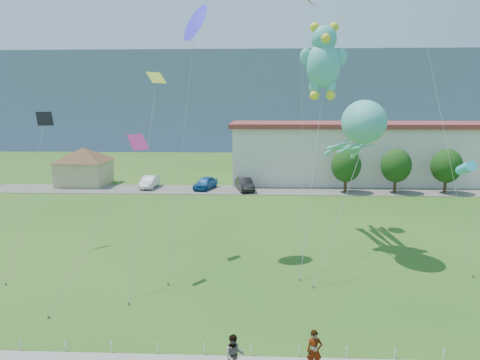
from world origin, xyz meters
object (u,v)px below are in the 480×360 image
Objects in this scene: parked_car_silver at (150,182)px; parked_car_blue at (205,183)px; teddy_bear_kite at (323,59)px; pavilion at (84,163)px; warehouse at (445,151)px; parked_car_black at (245,184)px; octopus_kite at (358,133)px; pedestrian_right at (234,355)px; pedestrian_left at (314,351)px.

parked_car_blue is (7.31, -0.54, 0.00)m from parked_car_silver.
teddy_bear_kite is at bearing -47.70° from parked_car_silver.
warehouse is (50.00, 6.00, 1.10)m from pavilion.
octopus_kite is at bearing -81.85° from parked_car_black.
pavilion is 5.55× the size of pedestrian_right.
parked_car_silver is 31.66m from teddy_bear_kite.
parked_car_blue is (16.63, -2.59, -2.19)m from pavilion.
pedestrian_right is at bearing -173.64° from pedestrian_left.
parked_car_black is (21.67, -3.45, -2.18)m from pavilion.
pavilion reaches higher than parked_car_black.
pedestrian_right is 0.13× the size of octopus_kite.
pedestrian_left is at bearing -97.07° from parked_car_black.
parked_car_silver is at bearing -12.42° from pavilion.
teddy_bear_kite is (5.51, 16.55, 12.81)m from pedestrian_right.
parked_car_silver is 32.49m from octopus_kite.
pedestrian_right is at bearing -120.58° from warehouse.
pavilion is at bearing 138.98° from teddy_bear_kite.
parked_car_black is at bearing 80.46° from pedestrian_right.
pavilion reaches higher than parked_car_silver.
parked_car_blue is at bearing 120.56° from octopus_kite.
teddy_bear_kite is (11.23, -21.64, 12.91)m from parked_car_blue.
pedestrian_left reaches higher than pedestrian_right.
parked_car_black is at bearing -161.56° from warehouse.
parked_car_black is at bearing 106.59° from teddy_bear_kite.
teddy_bear_kite is (-2.39, 1.42, 5.11)m from octopus_kite.
pedestrian_right reaches higher than parked_car_silver.
warehouse is 41.59m from parked_car_silver.
parked_car_black is (-3.82, 36.92, -0.10)m from pedestrian_left.
pedestrian_left reaches higher than parked_car_blue.
warehouse is at bearing 58.04° from octopus_kite.
pedestrian_left is 0.37× the size of parked_car_blue.
pavilion is 22.05m from parked_car_black.
parked_car_blue is at bearing 157.41° from parked_car_black.
warehouse is at bearing 32.52° from parked_car_blue.
teddy_bear_kite is (-22.14, -30.24, 9.62)m from warehouse.
pavilion is at bearing 157.99° from parked_car_black.
octopus_kite reaches higher than pedestrian_left.
warehouse is 36.77× the size of pedestrian_right.
pedestrian_right is (-3.14, -0.42, -0.01)m from pedestrian_left.
teddy_bear_kite reaches higher than warehouse.
octopus_kite is at bearing -40.30° from pavilion.
parked_car_black is at bearing -4.01° from parked_car_silver.
warehouse is at bearing 48.83° from pedestrian_right.
parked_car_black is 25.05m from octopus_kite.
warehouse reaches higher than parked_car_blue.
pedestrian_right is 0.10× the size of teddy_bear_kite.
octopus_kite is 0.77× the size of teddy_bear_kite.
pedestrian_left is 0.13× the size of octopus_kite.
warehouse is 4.86× the size of octopus_kite.
parked_car_blue is at bearing 87.93° from pedestrian_right.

